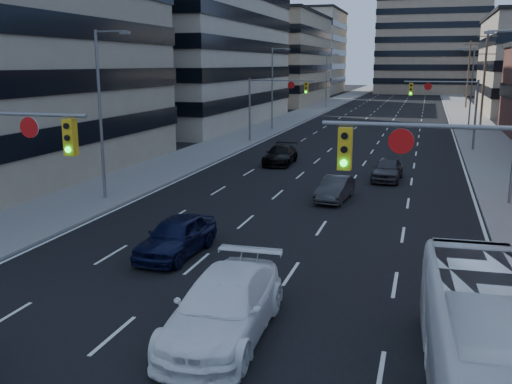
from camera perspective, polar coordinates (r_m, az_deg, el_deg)
The scene contains 21 objects.
road_surface at distance 136.98m, azimuth 14.28°, elevation 9.27°, with size 18.00×300.00×0.02m, color black.
sidewalk_left at distance 137.97m, azimuth 9.44°, elevation 9.53°, with size 5.00×300.00×0.15m, color slate.
sidewalk_right at distance 136.95m, azimuth 19.14°, elevation 8.99°, with size 5.00×300.00×0.15m, color slate.
office_left_mid at distance 74.71m, azimuth -10.18°, elevation 17.66°, with size 26.00×34.00×28.00m, color #ADA089.
office_left_far at distance 110.82m, azimuth 0.93°, elevation 13.06°, with size 20.00×30.00×16.00m, color gray.
bg_block_left at distance 150.59m, azimuth 3.68°, elevation 13.71°, with size 24.00×24.00×20.00m, color #ADA089.
signal_near_right at distance 15.01m, azimuth 21.55°, elevation 0.40°, with size 6.59×0.33×6.00m.
signal_far_left at distance 53.54m, azimuth 1.76°, elevation 9.49°, with size 6.09×0.33×6.00m.
signal_far_right at distance 51.76m, azimuth 18.62°, elevation 8.73°, with size 6.09×0.33×6.00m.
utility_pole_midblock at distance 72.93m, azimuth 21.86°, elevation 10.62°, with size 2.20×0.28×11.00m.
utility_pole_distant at distance 102.85m, azimuth 20.46°, elevation 11.08°, with size 2.20×0.28×11.00m.
streetlight_left_near at distance 31.39m, azimuth -15.10°, elevation 8.18°, with size 2.03×0.22×9.00m.
streetlight_left_mid at distance 63.84m, azimuth 1.77°, elevation 10.68°, with size 2.03×0.22×9.00m.
streetlight_left_far at distance 98.06m, azimuth 7.15°, elevation 11.30°, with size 2.03×0.22×9.00m.
streetlight_right_far at distance 66.83m, azimuth 20.63°, elevation 9.98°, with size 2.03×0.22×9.00m.
white_van at distance 15.79m, azimuth -3.22°, elevation -11.38°, with size 2.40×5.89×1.71m, color white.
transit_bus at distance 12.99m, azimuth 22.54°, elevation -15.44°, with size 2.31×9.87×2.75m, color white.
sedan_blue at distance 22.37m, azimuth -7.97°, elevation -4.39°, with size 1.81×4.50×1.53m, color black.
sedan_grey_center at distance 31.28m, azimuth 7.90°, elevation 0.32°, with size 1.37×3.94×1.30m, color #2E2E30.
sedan_black_far at distance 42.36m, azimuth 2.46°, elevation 3.73°, with size 1.96×4.82×1.40m, color black.
sedan_grey_right at distance 37.35m, azimuth 13.02°, elevation 2.24°, with size 1.71×4.26×1.45m, color #343436.
Camera 1 is at (6.08, -6.65, 7.29)m, focal length 40.00 mm.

